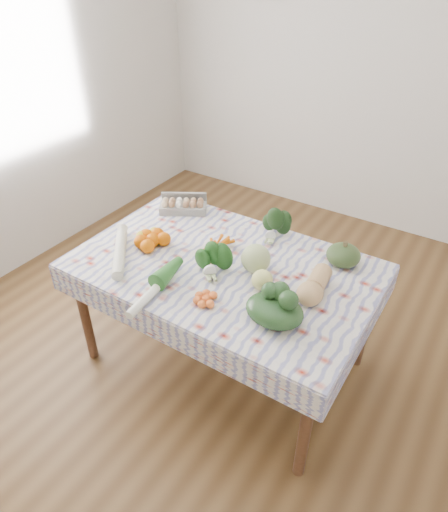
{
  "coord_description": "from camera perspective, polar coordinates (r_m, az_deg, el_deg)",
  "views": [
    {
      "loc": [
        1.12,
        -1.74,
        2.26
      ],
      "look_at": [
        0.0,
        0.0,
        0.82
      ],
      "focal_mm": 32.0,
      "sensor_mm": 36.0,
      "label": 1
    }
  ],
  "objects": [
    {
      "name": "ground",
      "position": [
        3.06,
        -0.0,
        -12.68
      ],
      "size": [
        4.5,
        4.5,
        0.0
      ],
      "primitive_type": "plane",
      "color": "#52371C",
      "rests_on": "ground"
    },
    {
      "name": "wall_back",
      "position": [
        4.23,
        18.03,
        21.61
      ],
      "size": [
        4.0,
        0.04,
        2.8
      ],
      "primitive_type": "cube",
      "color": "silver",
      "rests_on": "ground"
    },
    {
      "name": "dining_table",
      "position": [
        2.6,
        -0.0,
        -2.56
      ],
      "size": [
        1.6,
        1.0,
        0.75
      ],
      "color": "brown",
      "rests_on": "ground"
    },
    {
      "name": "tablecloth",
      "position": [
        2.56,
        -0.0,
        -1.18
      ],
      "size": [
        1.66,
        1.06,
        0.01
      ],
      "primitive_type": "cube",
      "color": "silver",
      "rests_on": "dining_table"
    },
    {
      "name": "egg_carton",
      "position": [
        3.05,
        -5.16,
        6.13
      ],
      "size": [
        0.32,
        0.26,
        0.08
      ],
      "primitive_type": "cube",
      "rotation": [
        0.0,
        0.0,
        0.54
      ],
      "color": "gray",
      "rests_on": "tablecloth"
    },
    {
      "name": "carrot_bunch",
      "position": [
        2.66,
        -1.08,
        1.01
      ],
      "size": [
        0.2,
        0.18,
        0.03
      ],
      "primitive_type": "cube",
      "rotation": [
        0.0,
        0.0,
        -0.03
      ],
      "color": "#D65E05",
      "rests_on": "tablecloth"
    },
    {
      "name": "kale_bunch",
      "position": [
        2.77,
        5.98,
        3.68
      ],
      "size": [
        0.21,
        0.2,
        0.14
      ],
      "primitive_type": "ellipsoid",
      "rotation": [
        0.0,
        0.0,
        0.39
      ],
      "color": "#183513",
      "rests_on": "tablecloth"
    },
    {
      "name": "kabocha_squash",
      "position": [
        2.61,
        14.7,
        0.11
      ],
      "size": [
        0.24,
        0.24,
        0.12
      ],
      "primitive_type": "ellipsoid",
      "rotation": [
        0.0,
        0.0,
        0.36
      ],
      "color": "#324821",
      "rests_on": "tablecloth"
    },
    {
      "name": "cabbage",
      "position": [
        2.47,
        3.99,
        -0.32
      ],
      "size": [
        0.2,
        0.2,
        0.16
      ],
      "primitive_type": "sphere",
      "rotation": [
        0.0,
        0.0,
        -0.33
      ],
      "color": "#AABE79",
      "rests_on": "tablecloth"
    },
    {
      "name": "butternut_squash",
      "position": [
        2.35,
        11.3,
        -3.45
      ],
      "size": [
        0.16,
        0.3,
        0.13
      ],
      "primitive_type": "ellipsoid",
      "rotation": [
        0.0,
        0.0,
        0.1
      ],
      "color": "tan",
      "rests_on": "tablecloth"
    },
    {
      "name": "orange_cluster",
      "position": [
        2.71,
        -8.93,
        1.99
      ],
      "size": [
        0.33,
        0.33,
        0.09
      ],
      "primitive_type": "cube",
      "rotation": [
        0.0,
        0.0,
        -0.27
      ],
      "color": "#DF5F01",
      "rests_on": "tablecloth"
    },
    {
      "name": "broccoli",
      "position": [
        2.47,
        -2.02,
        -0.78
      ],
      "size": [
        0.24,
        0.24,
        0.12
      ],
      "primitive_type": "ellipsoid",
      "rotation": [
        0.0,
        0.0,
        0.78
      ],
      "color": "#1D5119",
      "rests_on": "tablecloth"
    },
    {
      "name": "mandarin_cluster",
      "position": [
        2.29,
        -2.24,
        -5.32
      ],
      "size": [
        0.2,
        0.2,
        0.05
      ],
      "primitive_type": "cube",
      "rotation": [
        0.0,
        0.0,
        0.36
      ],
      "color": "orange",
      "rests_on": "tablecloth"
    },
    {
      "name": "grapefruit",
      "position": [
        2.36,
        4.8,
        -3.01
      ],
      "size": [
        0.14,
        0.14,
        0.11
      ],
      "primitive_type": "sphere",
      "rotation": [
        0.0,
        0.0,
        0.39
      ],
      "color": "#E0E278",
      "rests_on": "tablecloth"
    },
    {
      "name": "spinach_bag",
      "position": [
        2.17,
        6.32,
        -6.79
      ],
      "size": [
        0.3,
        0.24,
        0.13
      ],
      "primitive_type": "ellipsoid",
      "rotation": [
        0.0,
        0.0,
        -0.05
      ],
      "color": "#193417",
      "rests_on": "tablecloth"
    },
    {
      "name": "daikon",
      "position": [
        2.65,
        -12.9,
        0.29
      ],
      "size": [
        0.34,
        0.39,
        0.06
      ],
      "primitive_type": "cylinder",
      "rotation": [
        1.57,
        0.0,
        0.69
      ],
      "color": "silver",
      "rests_on": "tablecloth"
    },
    {
      "name": "leek",
      "position": [
        2.37,
        -8.57,
        -4.04
      ],
      "size": [
        0.1,
        0.46,
        0.05
      ],
      "primitive_type": "cylinder",
      "rotation": [
        1.57,
        0.0,
        0.11
      ],
      "color": "white",
      "rests_on": "tablecloth"
    }
  ]
}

